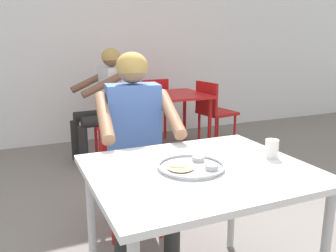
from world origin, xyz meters
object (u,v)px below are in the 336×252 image
object	(u,v)px
diner_foreground	(136,133)
chair_red_far	(151,104)
chair_foreground	(130,160)
chair_red_left	(119,117)
drinking_cup	(272,148)
table_background_red	(170,101)
patron_background	(105,95)
table_foreground	(199,184)
thali_tray	(191,166)
chair_red_right	(213,109)

from	to	relation	value
diner_foreground	chair_red_far	bearing A→B (deg)	66.69
chair_foreground	chair_red_left	world-z (taller)	chair_red_left
drinking_cup	table_background_red	distance (m)	2.51
diner_foreground	patron_background	world-z (taller)	diner_foreground
table_background_red	drinking_cup	bearing A→B (deg)	-102.19
table_foreground	drinking_cup	size ratio (longest dim) A/B	10.84
diner_foreground	chair_red_left	distance (m)	1.72
thali_tray	diner_foreground	xyz separation A→B (m)	(-0.03, 0.70, -0.01)
drinking_cup	chair_red_right	size ratio (longest dim) A/B	0.11
table_foreground	chair_red_right	world-z (taller)	chair_red_right
chair_red_left	chair_red_right	distance (m)	1.23
chair_red_far	chair_foreground	bearing A→B (deg)	-114.88
chair_red_right	chair_red_left	bearing A→B (deg)	-178.72
table_foreground	patron_background	distance (m)	2.43
table_foreground	drinking_cup	world-z (taller)	drinking_cup
patron_background	table_background_red	bearing A→B (deg)	0.64
chair_foreground	table_background_red	bearing A→B (deg)	56.92
chair_foreground	chair_red_right	distance (m)	2.15
chair_red_right	drinking_cup	bearing A→B (deg)	-114.64
chair_red_right	patron_background	distance (m)	1.39
chair_red_far	table_foreground	bearing A→B (deg)	-107.04
table_foreground	chair_red_far	world-z (taller)	chair_red_far
chair_foreground	diner_foreground	bearing A→B (deg)	-96.22
thali_tray	table_foreground	bearing A→B (deg)	-13.23
diner_foreground	patron_background	size ratio (longest dim) A/B	1.01
table_foreground	chair_foreground	world-z (taller)	chair_foreground
thali_tray	chair_red_left	size ratio (longest dim) A/B	0.38
table_background_red	chair_red_right	world-z (taller)	chair_red_right
patron_background	chair_red_right	bearing A→B (deg)	-1.00
diner_foreground	thali_tray	bearing A→B (deg)	-87.37
thali_tray	chair_red_far	xyz separation A→B (m)	(0.97, 3.03, -0.27)
diner_foreground	table_background_red	size ratio (longest dim) A/B	1.47
drinking_cup	table_background_red	bearing A→B (deg)	77.81
table_background_red	chair_red_right	bearing A→B (deg)	-3.22
thali_tray	table_background_red	xyz separation A→B (m)	(0.97, 2.43, -0.14)
drinking_cup	chair_red_far	xyz separation A→B (m)	(0.53, 3.05, -0.31)
thali_tray	chair_red_left	bearing A→B (deg)	82.22
drinking_cup	chair_foreground	distance (m)	1.09
drinking_cup	patron_background	world-z (taller)	patron_background
table_foreground	chair_red_left	xyz separation A→B (m)	(0.28, 2.38, -0.18)
drinking_cup	thali_tray	bearing A→B (deg)	176.93
table_background_red	thali_tray	bearing A→B (deg)	-111.87
chair_foreground	chair_red_right	world-z (taller)	chair_foreground
chair_foreground	patron_background	world-z (taller)	patron_background
chair_red_far	chair_red_right	bearing A→B (deg)	-47.33
diner_foreground	chair_red_right	world-z (taller)	diner_foreground
drinking_cup	chair_red_far	distance (m)	3.11
chair_foreground	table_background_red	xyz separation A→B (m)	(0.98, 1.51, 0.12)
chair_red_left	chair_red_right	bearing A→B (deg)	1.28
table_foreground	chair_foreground	distance (m)	0.94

